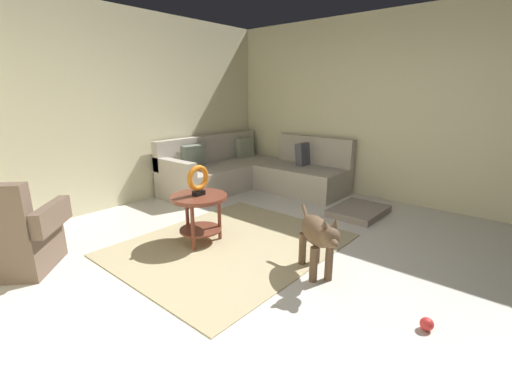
{
  "coord_description": "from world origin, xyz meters",
  "views": [
    {
      "loc": [
        -2.28,
        -1.74,
        1.59
      ],
      "look_at": [
        0.45,
        0.6,
        0.55
      ],
      "focal_mm": 24.29,
      "sensor_mm": 36.0,
      "label": 1
    }
  ],
  "objects_px": {
    "sectional_couch": "(252,172)",
    "dog": "(318,235)",
    "armchair": "(12,239)",
    "dog_bed_mat": "(359,211)",
    "dog_toy_ball": "(427,324)",
    "torus_sculpture": "(198,180)",
    "side_table": "(199,206)"
  },
  "relations": [
    {
      "from": "armchair",
      "to": "torus_sculpture",
      "type": "relative_size",
      "value": 3.05
    },
    {
      "from": "sectional_couch",
      "to": "torus_sculpture",
      "type": "relative_size",
      "value": 6.9
    },
    {
      "from": "sectional_couch",
      "to": "dog_toy_ball",
      "type": "relative_size",
      "value": 24.31
    },
    {
      "from": "torus_sculpture",
      "to": "side_table",
      "type": "bearing_deg",
      "value": 94.91
    },
    {
      "from": "torus_sculpture",
      "to": "dog_bed_mat",
      "type": "height_order",
      "value": "torus_sculpture"
    },
    {
      "from": "dog_bed_mat",
      "to": "dog_toy_ball",
      "type": "distance_m",
      "value": 2.39
    },
    {
      "from": "torus_sculpture",
      "to": "dog",
      "type": "relative_size",
      "value": 0.47
    },
    {
      "from": "armchair",
      "to": "dog_bed_mat",
      "type": "height_order",
      "value": "armchair"
    },
    {
      "from": "dog_bed_mat",
      "to": "armchair",
      "type": "bearing_deg",
      "value": 154.06
    },
    {
      "from": "dog_bed_mat",
      "to": "dog",
      "type": "bearing_deg",
      "value": -167.17
    },
    {
      "from": "sectional_couch",
      "to": "dog_bed_mat",
      "type": "xyz_separation_m",
      "value": [
        -0.01,
        -1.93,
        -0.25
      ]
    },
    {
      "from": "side_table",
      "to": "dog_bed_mat",
      "type": "xyz_separation_m",
      "value": [
        1.99,
        -0.92,
        -0.37
      ]
    },
    {
      "from": "armchair",
      "to": "dog",
      "type": "bearing_deg",
      "value": -6.87
    },
    {
      "from": "dog_toy_ball",
      "to": "dog_bed_mat",
      "type": "bearing_deg",
      "value": 35.58
    },
    {
      "from": "armchair",
      "to": "dog_toy_ball",
      "type": "relative_size",
      "value": 10.73
    },
    {
      "from": "dog_bed_mat",
      "to": "dog",
      "type": "height_order",
      "value": "dog"
    },
    {
      "from": "dog_bed_mat",
      "to": "dog_toy_ball",
      "type": "relative_size",
      "value": 8.64
    },
    {
      "from": "dog",
      "to": "sectional_couch",
      "type": "bearing_deg",
      "value": -88.13
    },
    {
      "from": "armchair",
      "to": "dog_toy_ball",
      "type": "bearing_deg",
      "value": -19.53
    },
    {
      "from": "sectional_couch",
      "to": "side_table",
      "type": "distance_m",
      "value": 2.25
    },
    {
      "from": "sectional_couch",
      "to": "dog",
      "type": "bearing_deg",
      "value": -127.29
    },
    {
      "from": "dog_bed_mat",
      "to": "dog_toy_ball",
      "type": "xyz_separation_m",
      "value": [
        -1.94,
        -1.39,
        0.0
      ]
    },
    {
      "from": "torus_sculpture",
      "to": "armchair",
      "type": "bearing_deg",
      "value": 152.68
    },
    {
      "from": "side_table",
      "to": "dog_toy_ball",
      "type": "bearing_deg",
      "value": -88.73
    },
    {
      "from": "dog_toy_ball",
      "to": "dog",
      "type": "bearing_deg",
      "value": 80.06
    },
    {
      "from": "side_table",
      "to": "dog_toy_ball",
      "type": "distance_m",
      "value": 2.34
    },
    {
      "from": "armchair",
      "to": "torus_sculpture",
      "type": "height_order",
      "value": "armchair"
    },
    {
      "from": "side_table",
      "to": "dog_bed_mat",
      "type": "height_order",
      "value": "side_table"
    },
    {
      "from": "sectional_couch",
      "to": "torus_sculpture",
      "type": "bearing_deg",
      "value": -153.22
    },
    {
      "from": "sectional_couch",
      "to": "dog_toy_ball",
      "type": "xyz_separation_m",
      "value": [
        -1.95,
        -3.32,
        -0.25
      ]
    },
    {
      "from": "torus_sculpture",
      "to": "dog_toy_ball",
      "type": "height_order",
      "value": "torus_sculpture"
    },
    {
      "from": "armchair",
      "to": "side_table",
      "type": "distance_m",
      "value": 1.72
    }
  ]
}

